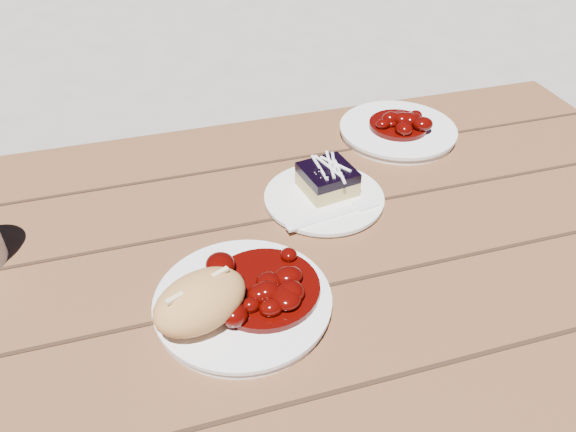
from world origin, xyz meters
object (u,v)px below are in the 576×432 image
object	(u,v)px
bread_roll	(200,301)
dessert_plate	(324,199)
second_plate	(398,131)
picnic_table	(98,370)
main_plate	(243,303)
blueberry_cake	(327,179)

from	to	relation	value
bread_roll	dessert_plate	bearing A→B (deg)	41.95
bread_roll	second_plate	distance (m)	0.58
picnic_table	bread_roll	distance (m)	0.28
main_plate	dessert_plate	xyz separation A→B (m)	(0.18, 0.19, -0.00)
blueberry_cake	second_plate	distance (m)	0.25
picnic_table	bread_roll	size ratio (longest dim) A/B	16.27
bread_roll	dessert_plate	size ratio (longest dim) A/B	0.66
main_plate	blueberry_cake	xyz separation A→B (m)	(0.19, 0.20, 0.02)
picnic_table	dessert_plate	distance (m)	0.44
main_plate	bread_roll	size ratio (longest dim) A/B	1.82
bread_roll	blueberry_cake	world-z (taller)	bread_roll
picnic_table	blueberry_cake	xyz separation A→B (m)	(0.40, 0.12, 0.19)
bread_roll	blueberry_cake	xyz separation A→B (m)	(0.24, 0.22, -0.02)
picnic_table	main_plate	xyz separation A→B (m)	(0.21, -0.09, 0.17)
main_plate	dessert_plate	bearing A→B (deg)	46.80
main_plate	second_plate	distance (m)	0.52
bread_roll	second_plate	bearing A→B (deg)	40.20
picnic_table	dessert_plate	world-z (taller)	dessert_plate
bread_roll	second_plate	xyz separation A→B (m)	(0.44, 0.37, -0.04)
second_plate	dessert_plate	bearing A→B (deg)	-141.88
dessert_plate	blueberry_cake	world-z (taller)	blueberry_cake
dessert_plate	second_plate	world-z (taller)	second_plate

